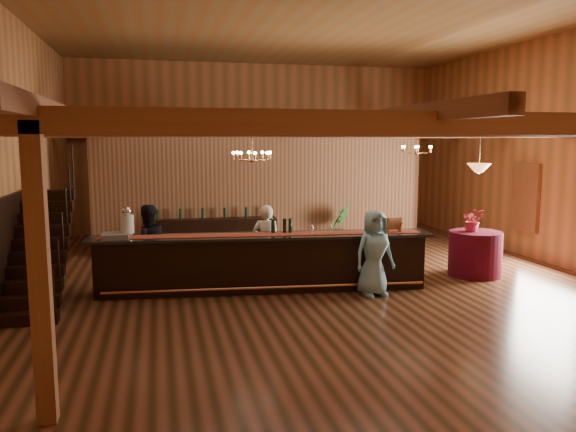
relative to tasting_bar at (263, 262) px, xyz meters
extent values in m
plane|color=brown|center=(1.27, 0.79, -0.58)|extent=(14.00, 14.00, 0.00)
plane|color=olive|center=(1.27, 0.79, 4.92)|extent=(14.00, 14.00, 0.00)
cube|color=#BF7444|center=(1.27, 7.79, 2.17)|extent=(12.00, 0.10, 5.50)
cube|color=#BF7444|center=(1.27, -6.21, 2.17)|extent=(12.00, 0.10, 5.50)
cube|color=#BF7444|center=(-4.73, 0.79, 2.17)|extent=(0.10, 14.00, 5.50)
cube|color=#BF7444|center=(7.27, 0.79, 2.17)|extent=(0.10, 14.00, 5.50)
cube|color=brown|center=(1.27, -4.71, 2.62)|extent=(11.90, 0.20, 0.28)
cube|color=brown|center=(1.27, -2.21, 2.62)|extent=(11.90, 0.20, 0.28)
cube|color=brown|center=(1.27, 0.29, 2.62)|extent=(11.90, 0.20, 0.28)
cube|color=brown|center=(1.27, 2.79, 2.62)|extent=(11.90, 0.20, 0.28)
cube|color=brown|center=(1.27, 5.29, 2.62)|extent=(11.90, 0.20, 0.28)
cube|color=brown|center=(1.27, 7.59, 2.62)|extent=(11.90, 0.20, 0.28)
cube|color=brown|center=(-3.23, 0.79, 2.76)|extent=(0.18, 13.90, 0.22)
cube|color=brown|center=(1.27, 0.79, 2.76)|extent=(0.18, 13.90, 0.22)
cube|color=brown|center=(5.77, 0.79, 2.76)|extent=(0.18, 13.90, 0.22)
cube|color=brown|center=(-3.23, 5.29, 1.02)|extent=(0.20, 0.20, 3.20)
cube|color=brown|center=(5.77, 5.29, 1.02)|extent=(0.20, 0.20, 3.20)
cube|color=brown|center=(-3.23, -4.71, 1.02)|extent=(0.20, 0.20, 3.20)
cube|color=brown|center=(0.77, 4.29, 0.97)|extent=(9.00, 0.18, 3.10)
cube|color=white|center=(7.22, 1.79, 0.97)|extent=(0.12, 1.05, 1.75)
cube|color=black|center=(-4.18, -1.21, -0.48)|extent=(1.00, 0.28, 0.20)
cube|color=black|center=(-4.18, -0.93, -0.28)|extent=(1.00, 0.28, 0.20)
cube|color=black|center=(-4.18, -0.65, -0.08)|extent=(1.00, 0.28, 0.20)
cube|color=black|center=(-4.18, -0.37, 0.12)|extent=(1.00, 0.28, 0.20)
cube|color=black|center=(-4.18, -0.09, 0.32)|extent=(1.00, 0.28, 0.20)
cube|color=black|center=(-4.18, 0.19, 0.52)|extent=(1.00, 0.28, 0.20)
cube|color=black|center=(-4.18, 0.47, 0.72)|extent=(1.00, 0.28, 0.20)
cube|color=black|center=(-4.18, 0.75, 0.92)|extent=(1.00, 0.28, 0.20)
cube|color=black|center=(-4.18, 1.03, 1.12)|extent=(1.00, 0.28, 0.20)
cube|color=black|center=(-4.18, 1.31, 1.32)|extent=(1.00, 0.28, 0.20)
cube|color=black|center=(2.27, 6.29, -0.03)|extent=(1.20, 0.60, 1.10)
cube|color=#A76032|center=(-0.73, 6.29, -0.08)|extent=(1.00, 0.60, 1.00)
cube|color=black|center=(0.00, 0.00, -0.04)|extent=(6.52, 1.33, 1.08)
cube|color=black|center=(0.00, 0.00, 0.53)|extent=(6.85, 1.51, 0.05)
cube|color=maroon|center=(0.00, 0.00, 0.56)|extent=(6.38, 1.06, 0.01)
cylinder|color=#CF874E|center=(0.00, -0.43, -0.41)|extent=(6.24, 0.67, 0.05)
cylinder|color=silver|center=(-2.61, 0.31, 0.60)|extent=(0.18, 0.18, 0.08)
cylinder|color=silver|center=(-2.61, 0.31, 0.82)|extent=(0.26, 0.26, 0.36)
sphere|color=silver|center=(-2.61, 0.31, 1.07)|extent=(0.18, 0.18, 0.18)
cube|color=gray|center=(-2.83, 0.23, 0.61)|extent=(0.50, 0.50, 0.10)
cube|color=#A76032|center=(2.51, -0.31, 0.71)|extent=(0.06, 0.06, 0.30)
cube|color=#A76032|center=(2.79, -0.31, 0.71)|extent=(0.06, 0.06, 0.30)
cylinder|color=#A76032|center=(2.65, -0.31, 0.74)|extent=(0.24, 0.24, 0.24)
cylinder|color=black|center=(0.23, 0.11, 0.71)|extent=(0.07, 0.07, 0.30)
cylinder|color=black|center=(0.46, 0.09, 0.71)|extent=(0.07, 0.07, 0.30)
cylinder|color=black|center=(0.58, 0.07, 0.71)|extent=(0.07, 0.07, 0.30)
cube|color=black|center=(-0.58, 4.04, -0.11)|extent=(3.35, 0.81, 0.93)
cylinder|color=#550414|center=(4.83, 0.16, -0.08)|extent=(1.15, 1.15, 1.00)
cylinder|color=#CF874E|center=(-0.11, 0.62, 2.32)|extent=(0.02, 0.02, 0.60)
sphere|color=#CF874E|center=(-0.11, 0.62, 2.02)|extent=(0.12, 0.12, 0.12)
torus|color=#CF874E|center=(-0.11, 0.62, 2.12)|extent=(0.80, 0.80, 0.04)
cylinder|color=#CF874E|center=(4.28, 2.09, 2.37)|extent=(0.02, 0.02, 0.51)
sphere|color=#CF874E|center=(4.28, 2.09, 2.11)|extent=(0.12, 0.12, 0.12)
torus|color=#CF874E|center=(4.28, 2.09, 2.21)|extent=(0.80, 0.80, 0.04)
cylinder|color=#CF874E|center=(4.83, 0.16, 2.22)|extent=(0.02, 0.02, 0.80)
cone|color=#E68F4B|center=(4.83, 0.16, 1.82)|extent=(0.52, 0.52, 0.20)
imported|color=white|center=(0.21, 0.72, 0.25)|extent=(0.70, 0.58, 1.65)
imported|color=black|center=(-2.25, 0.84, 0.28)|extent=(0.96, 0.83, 1.70)
imported|color=#7DC5DD|center=(2.03, -0.84, 0.26)|extent=(0.89, 0.66, 1.67)
imported|color=#235122|center=(2.83, 3.80, 0.03)|extent=(0.78, 0.68, 1.22)
imported|color=#DB3455|center=(4.76, 0.18, 0.68)|extent=(0.57, 0.54, 0.51)
imported|color=#CF874E|center=(4.72, 0.27, 0.58)|extent=(0.19, 0.19, 0.32)
camera|label=1|loc=(-2.00, -10.84, 2.42)|focal=35.00mm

